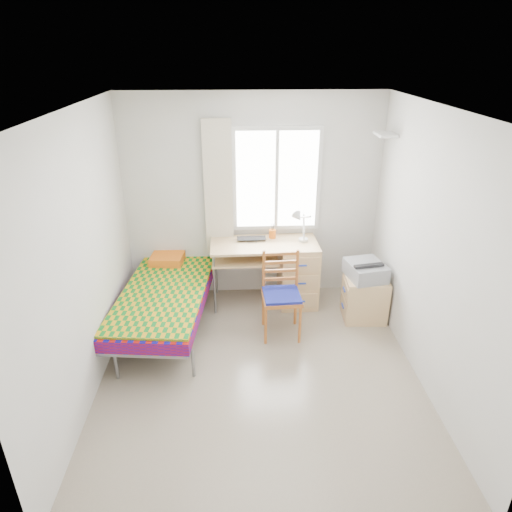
{
  "coord_description": "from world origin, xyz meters",
  "views": [
    {
      "loc": [
        -0.22,
        -3.75,
        3.07
      ],
      "look_at": [
        -0.01,
        0.55,
        1.07
      ],
      "focal_mm": 32.0,
      "sensor_mm": 36.0,
      "label": 1
    }
  ],
  "objects_px": {
    "bed": "(165,293)",
    "cabinet": "(364,298)",
    "chair": "(282,290)",
    "printer": "(366,270)",
    "desk": "(292,270)"
  },
  "relations": [
    {
      "from": "bed",
      "to": "chair",
      "type": "distance_m",
      "value": 1.37
    },
    {
      "from": "desk",
      "to": "cabinet",
      "type": "height_order",
      "value": "desk"
    },
    {
      "from": "chair",
      "to": "cabinet",
      "type": "xyz_separation_m",
      "value": [
        1.04,
        0.25,
        -0.28
      ]
    },
    {
      "from": "printer",
      "to": "desk",
      "type": "bearing_deg",
      "value": 142.06
    },
    {
      "from": "chair",
      "to": "cabinet",
      "type": "height_order",
      "value": "chair"
    },
    {
      "from": "desk",
      "to": "printer",
      "type": "height_order",
      "value": "desk"
    },
    {
      "from": "desk",
      "to": "chair",
      "type": "relative_size",
      "value": 1.36
    },
    {
      "from": "bed",
      "to": "cabinet",
      "type": "relative_size",
      "value": 3.9
    },
    {
      "from": "printer",
      "to": "cabinet",
      "type": "bearing_deg",
      "value": -49.2
    },
    {
      "from": "cabinet",
      "to": "bed",
      "type": "bearing_deg",
      "value": -175.9
    },
    {
      "from": "chair",
      "to": "printer",
      "type": "distance_m",
      "value": 1.06
    },
    {
      "from": "desk",
      "to": "chair",
      "type": "bearing_deg",
      "value": -107.76
    },
    {
      "from": "bed",
      "to": "desk",
      "type": "height_order",
      "value": "bed"
    },
    {
      "from": "desk",
      "to": "printer",
      "type": "distance_m",
      "value": 0.94
    },
    {
      "from": "bed",
      "to": "printer",
      "type": "height_order",
      "value": "bed"
    }
  ]
}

